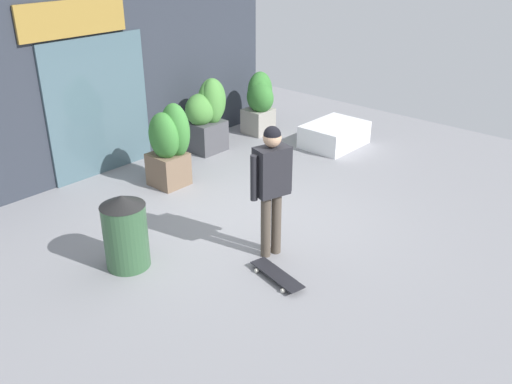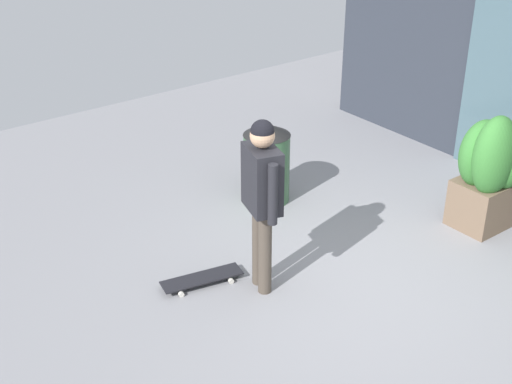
{
  "view_description": "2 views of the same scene",
  "coord_description": "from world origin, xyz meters",
  "px_view_note": "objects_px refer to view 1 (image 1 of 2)",
  "views": [
    {
      "loc": [
        -5.28,
        -4.83,
        3.86
      ],
      "look_at": [
        -0.72,
        -0.76,
        0.94
      ],
      "focal_mm": 38.84,
      "sensor_mm": 36.0,
      "label": 1
    },
    {
      "loc": [
        4.0,
        -4.36,
        4.04
      ],
      "look_at": [
        -0.72,
        -0.76,
        0.94
      ],
      "focal_mm": 49.72,
      "sensor_mm": 36.0,
      "label": 2
    }
  ],
  "objects_px": {
    "trash_bin": "(125,231)",
    "skateboarder": "(272,178)",
    "skateboard": "(277,275)",
    "planter_box_right": "(169,142)",
    "planter_box_left": "(259,100)",
    "planter_box_mid": "(208,112)"
  },
  "relations": [
    {
      "from": "planter_box_left",
      "to": "planter_box_mid",
      "type": "xyz_separation_m",
      "value": [
        -1.4,
        0.04,
        0.05
      ]
    },
    {
      "from": "skateboard",
      "to": "trash_bin",
      "type": "xyz_separation_m",
      "value": [
        -1.01,
        1.6,
        0.43
      ]
    },
    {
      "from": "planter_box_mid",
      "to": "trash_bin",
      "type": "relative_size",
      "value": 1.42
    },
    {
      "from": "planter_box_right",
      "to": "skateboard",
      "type": "bearing_deg",
      "value": -107.49
    },
    {
      "from": "skateboarder",
      "to": "planter_box_left",
      "type": "xyz_separation_m",
      "value": [
        3.47,
        3.27,
        -0.38
      ]
    },
    {
      "from": "trash_bin",
      "to": "skateboarder",
      "type": "bearing_deg",
      "value": -39.55
    },
    {
      "from": "planter_box_right",
      "to": "planter_box_mid",
      "type": "height_order",
      "value": "planter_box_mid"
    },
    {
      "from": "skateboard",
      "to": "planter_box_mid",
      "type": "bearing_deg",
      "value": 158.86
    },
    {
      "from": "planter_box_left",
      "to": "skateboard",
      "type": "bearing_deg",
      "value": -136.19
    },
    {
      "from": "skateboarder",
      "to": "planter_box_mid",
      "type": "distance_m",
      "value": 3.92
    },
    {
      "from": "skateboarder",
      "to": "planter_box_right",
      "type": "xyz_separation_m",
      "value": [
        0.58,
        2.66,
        -0.34
      ]
    },
    {
      "from": "planter_box_left",
      "to": "skateboarder",
      "type": "bearing_deg",
      "value": -136.7
    },
    {
      "from": "planter_box_left",
      "to": "trash_bin",
      "type": "bearing_deg",
      "value": -156.6
    },
    {
      "from": "planter_box_left",
      "to": "trash_bin",
      "type": "relative_size",
      "value": 1.29
    },
    {
      "from": "planter_box_right",
      "to": "planter_box_mid",
      "type": "distance_m",
      "value": 1.62
    },
    {
      "from": "skateboard",
      "to": "planter_box_right",
      "type": "xyz_separation_m",
      "value": [
        0.98,
        3.1,
        0.68
      ]
    },
    {
      "from": "skateboard",
      "to": "trash_bin",
      "type": "distance_m",
      "value": 1.94
    },
    {
      "from": "planter_box_right",
      "to": "planter_box_mid",
      "type": "bearing_deg",
      "value": 23.59
    },
    {
      "from": "planter_box_left",
      "to": "planter_box_mid",
      "type": "bearing_deg",
      "value": 178.31
    },
    {
      "from": "trash_bin",
      "to": "planter_box_right",
      "type": "bearing_deg",
      "value": 37.09
    },
    {
      "from": "skateboard",
      "to": "planter_box_left",
      "type": "bearing_deg",
      "value": 145.98
    },
    {
      "from": "skateboarder",
      "to": "trash_bin",
      "type": "bearing_deg",
      "value": -113.15
    }
  ]
}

